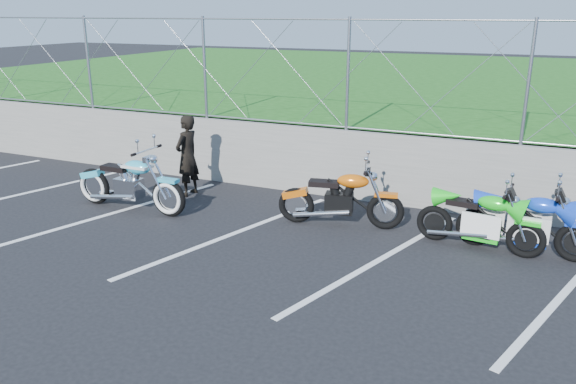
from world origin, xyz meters
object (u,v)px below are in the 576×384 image
at_px(cruiser_turquoise, 131,185).
at_px(naked_orange, 342,200).
at_px(sportbike_green, 481,222).
at_px(person_standing, 187,156).
at_px(sportbike_blue, 527,226).

xyz_separation_m(cruiser_turquoise, naked_orange, (3.66, 0.77, -0.02)).
relative_size(cruiser_turquoise, sportbike_green, 1.23).
distance_m(sportbike_green, person_standing, 5.44).
relative_size(naked_orange, person_standing, 1.32).
height_order(sportbike_green, person_standing, person_standing).
xyz_separation_m(naked_orange, sportbike_green, (2.18, -0.07, -0.02)).
relative_size(naked_orange, sportbike_blue, 1.06).
distance_m(sportbike_green, sportbike_blue, 0.63).
xyz_separation_m(naked_orange, sportbike_blue, (2.81, 0.03, -0.01)).
bearing_deg(sportbike_green, cruiser_turquoise, -166.76).
relative_size(naked_orange, sportbike_green, 1.09).
relative_size(cruiser_turquoise, person_standing, 1.49).
distance_m(sportbike_blue, person_standing, 6.06).
height_order(naked_orange, person_standing, person_standing).
bearing_deg(naked_orange, cruiser_turquoise, -179.76).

